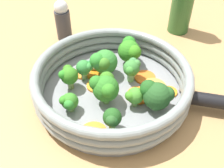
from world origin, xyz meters
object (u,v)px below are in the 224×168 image
skillet (112,93)px  broccoli_floret_2 (112,119)px  carrot_slice_1 (169,92)px  broccoli_floret_4 (69,75)px  broccoli_floret_3 (69,102)px  broccoli_floret_8 (134,96)px  broccoli_floret_0 (156,94)px  carrot_slice_5 (93,133)px  carrot_slice_6 (138,95)px  broccoli_floret_6 (85,68)px  carrot_slice_4 (145,77)px  mushroom_piece_0 (93,66)px  carrot_slice_3 (95,73)px  carrot_slice_2 (82,73)px  broccoli_floret_1 (130,50)px  broccoli_floret_5 (103,62)px  broccoli_floret_7 (132,68)px  broccoli_floret_9 (105,87)px  carrot_slice_7 (154,87)px  carrot_slice_0 (96,86)px  salt_shaker (63,20)px

skillet → broccoli_floret_2: broccoli_floret_2 is taller
carrot_slice_1 → broccoli_floret_4: broccoli_floret_4 is taller
skillet → broccoli_floret_3: broccoli_floret_3 is taller
broccoli_floret_3 → broccoli_floret_8: size_ratio=0.95×
broccoli_floret_0 → broccoli_floret_4: bearing=67.4°
carrot_slice_5 → carrot_slice_6: bearing=-47.2°
carrot_slice_5 → broccoli_floret_6: (0.13, 0.01, 0.02)m
carrot_slice_5 → broccoli_floret_4: (0.11, 0.04, 0.03)m
skillet → carrot_slice_1: 0.10m
carrot_slice_4 → mushroom_piece_0: (0.04, 0.10, 0.00)m
carrot_slice_6 → broccoli_floret_6: (0.06, 0.09, 0.02)m
carrot_slice_4 → carrot_slice_6: (-0.05, 0.02, 0.00)m
carrot_slice_3 → carrot_slice_6: bearing=-131.4°
carrot_slice_2 → carrot_slice_6: same height
broccoli_floret_1 → broccoli_floret_5: (-0.03, 0.06, 0.00)m
broccoli_floret_7 → broccoli_floret_9: (-0.05, 0.05, 0.01)m
carrot_slice_7 → mushroom_piece_0: (0.07, 0.11, 0.00)m
skillet → carrot_slice_4: size_ratio=6.51×
carrot_slice_7 → mushroom_piece_0: bearing=59.0°
broccoli_floret_1 → carrot_slice_2: bearing=105.4°
carrot_slice_5 → skillet: bearing=-21.0°
carrot_slice_0 → broccoli_floret_2: size_ratio=0.78×
mushroom_piece_0 → broccoli_floret_9: bearing=-168.9°
skillet → broccoli_floret_1: 0.10m
carrot_slice_5 → broccoli_floret_3: (0.05, 0.04, 0.02)m
salt_shaker → broccoli_floret_2: bearing=-163.2°
broccoli_floret_8 → broccoli_floret_5: bearing=29.6°
broccoli_floret_3 → broccoli_floret_8: broccoli_floret_8 is taller
carrot_slice_5 → carrot_slice_1: bearing=-59.8°
carrot_slice_4 → broccoli_floret_0: bearing=-178.5°
skillet → broccoli_floret_2: bearing=175.5°
carrot_slice_5 → mushroom_piece_0: 0.16m
carrot_slice_3 → mushroom_piece_0: 0.02m
broccoli_floret_2 → broccoli_floret_6: broccoli_floret_2 is taller
broccoli_floret_0 → mushroom_piece_0: broccoli_floret_0 is taller
carrot_slice_7 → broccoli_floret_5: 0.11m
mushroom_piece_0 → carrot_slice_4: bearing=-111.1°
skillet → carrot_slice_4: (0.03, -0.07, 0.01)m
skillet → carrot_slice_5: carrot_slice_5 is taller
carrot_slice_1 → salt_shaker: (0.22, 0.20, 0.03)m
carrot_slice_4 → carrot_slice_1: bearing=-139.3°
broccoli_floret_8 → carrot_slice_0: bearing=49.9°
broccoli_floret_1 → skillet: bearing=151.3°
broccoli_floret_3 → broccoli_floret_4: (0.06, 0.00, 0.01)m
carrot_slice_2 → mushroom_piece_0: bearing=-51.8°
carrot_slice_4 → broccoli_floret_2: (-0.12, 0.07, 0.03)m
carrot_slice_1 → carrot_slice_6: (-0.00, 0.06, 0.00)m
mushroom_piece_0 → broccoli_floret_4: bearing=140.3°
broccoli_floret_7 → carrot_slice_5: bearing=148.0°
broccoli_floret_9 → carrot_slice_2: bearing=27.1°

